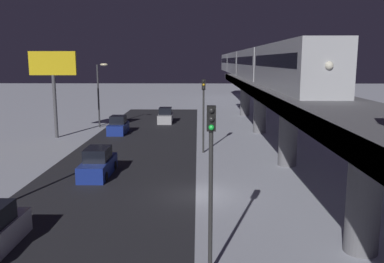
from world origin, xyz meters
name	(u,v)px	position (x,y,z in m)	size (l,w,h in m)	color
ground_plane	(195,195)	(0.00, 0.00, 0.00)	(240.00, 240.00, 0.00)	silver
avenue_asphalt	(105,195)	(5.44, 0.00, 0.00)	(11.00, 86.44, 0.01)	#28282D
elevated_railway	(316,112)	(-6.98, 0.00, 5.04)	(5.00, 86.44, 5.85)	slate
subway_train	(247,63)	(-7.07, -35.26, 7.63)	(2.94, 74.07, 3.40)	#B7BABF
sedan_blue	(98,164)	(6.84, -4.23, 0.79)	(1.91, 4.80, 1.97)	navy
sedan_blue_2	(118,126)	(8.64, -20.84, 0.80)	(1.80, 4.01, 1.97)	navy
sedan_silver	(165,116)	(4.04, -28.88, 0.80)	(1.80, 4.01, 1.97)	#B2B2B7
traffic_light_near	(211,166)	(-0.66, 9.10, 4.20)	(0.32, 0.44, 6.40)	#2D2D2D
traffic_light_mid	(204,105)	(-0.66, -11.40, 4.20)	(0.32, 0.44, 6.40)	#2D2D2D
commercial_billboard	(53,72)	(14.62, -18.25, 6.83)	(4.80, 0.36, 8.90)	#4C4C51
street_lamp_far	(100,87)	(11.51, -25.00, 4.81)	(1.35, 0.44, 7.65)	#38383D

